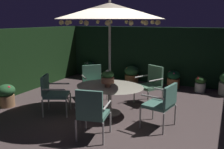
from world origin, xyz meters
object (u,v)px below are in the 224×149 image
object	(u,v)px
patio_dining_table	(110,90)
patio_chair_east	(92,111)
patio_umbrella	(110,11)
patio_chair_northeast	(52,91)
patio_chair_southeast	(163,102)
centerpiece_planter	(108,77)
potted_plant_back_center	(173,79)
potted_plant_right_near	(200,84)
potted_plant_back_right	(6,95)
potted_plant_front_corner	(132,74)
patio_chair_south	(151,82)
patio_chair_north	(93,80)
potted_plant_right_far	(89,69)

from	to	relation	value
patio_dining_table	patio_chair_east	bearing A→B (deg)	-77.93
patio_umbrella	patio_chair_east	distance (m)	2.34
patio_chair_northeast	patio_chair_southeast	world-z (taller)	patio_chair_southeast
patio_chair_northeast	patio_chair_southeast	bearing A→B (deg)	7.21
centerpiece_planter	patio_chair_southeast	size ratio (longest dim) A/B	0.43
patio_dining_table	patio_chair_southeast	distance (m)	1.39
potted_plant_back_center	potted_plant_right_near	size ratio (longest dim) A/B	1.15
patio_dining_table	potted_plant_back_right	xyz separation A→B (m)	(-2.70, -0.71, -0.27)
potted_plant_back_right	potted_plant_right_near	distance (m)	5.77
centerpiece_planter	potted_plant_front_corner	distance (m)	3.49
potted_plant_back_right	patio_dining_table	bearing A→B (deg)	14.73
centerpiece_planter	patio_chair_south	distance (m)	1.55
patio_chair_east	patio_umbrella	bearing A→B (deg)	102.06
patio_chair_southeast	patio_chair_south	size ratio (longest dim) A/B	0.94
patio_chair_east	potted_plant_front_corner	xyz separation A→B (m)	(-0.97, 4.59, -0.28)
patio_dining_table	patio_chair_south	world-z (taller)	patio_chair_south
centerpiece_planter	patio_chair_north	distance (m)	1.55
potted_plant_back_right	potted_plant_front_corner	world-z (taller)	potted_plant_back_right
patio_dining_table	patio_chair_northeast	world-z (taller)	patio_chair_northeast
patio_chair_southeast	potted_plant_back_center	world-z (taller)	patio_chair_southeast
patio_chair_northeast	potted_plant_front_corner	world-z (taller)	patio_chair_northeast
patio_chair_north	potted_plant_back_right	bearing A→B (deg)	-135.37
centerpiece_planter	potted_plant_back_center	world-z (taller)	centerpiece_planter
patio_umbrella	centerpiece_planter	xyz separation A→B (m)	(0.01, -0.13, -1.51)
patio_dining_table	patio_umbrella	distance (m)	1.86
centerpiece_planter	patio_chair_north	size ratio (longest dim) A/B	0.44
patio_chair_southeast	centerpiece_planter	bearing A→B (deg)	174.77
patio_chair_north	patio_chair_southeast	size ratio (longest dim) A/B	0.99
potted_plant_right_far	potted_plant_front_corner	xyz separation A→B (m)	(1.84, -0.02, -0.01)
centerpiece_planter	potted_plant_back_right	xyz separation A→B (m)	(-2.71, -0.58, -0.62)
potted_plant_right_far	potted_plant_front_corner	world-z (taller)	potted_plant_right_far
patio_chair_south	potted_plant_back_center	world-z (taller)	patio_chair_south
patio_chair_east	potted_plant_right_far	bearing A→B (deg)	121.32
patio_dining_table	potted_plant_right_near	world-z (taller)	patio_dining_table
patio_dining_table	patio_chair_southeast	size ratio (longest dim) A/B	1.73
potted_plant_right_far	potted_plant_right_near	bearing A→B (deg)	-4.49
patio_chair_north	centerpiece_planter	bearing A→B (deg)	-47.08
patio_chair_northeast	potted_plant_right_far	world-z (taller)	patio_chair_northeast
patio_chair_southeast	potted_plant_right_near	world-z (taller)	patio_chair_southeast
potted_plant_right_far	potted_plant_right_near	size ratio (longest dim) A/B	1.21
potted_plant_back_right	potted_plant_right_near	size ratio (longest dim) A/B	1.18
patio_chair_north	patio_chair_northeast	size ratio (longest dim) A/B	1.00
patio_chair_northeast	potted_plant_back_right	bearing A→B (deg)	-175.20
patio_dining_table	patio_chair_northeast	distance (m)	1.39
potted_plant_right_near	centerpiece_planter	bearing A→B (deg)	-120.26
centerpiece_planter	potted_plant_back_center	size ratio (longest dim) A/B	0.71
potted_plant_right_far	potted_plant_back_center	bearing A→B (deg)	-3.02
patio_chair_south	patio_umbrella	bearing A→B (deg)	-118.63
patio_chair_east	patio_chair_south	size ratio (longest dim) A/B	1.00
patio_umbrella	potted_plant_right_far	distance (m)	4.64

